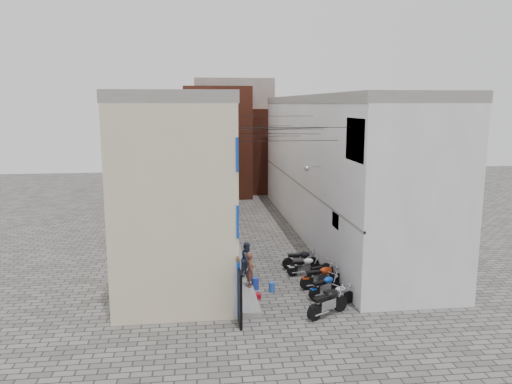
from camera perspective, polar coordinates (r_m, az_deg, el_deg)
name	(u,v)px	position (r m, az deg, el deg)	size (l,w,h in m)	color
ground	(301,316)	(20.88, 5.16, -13.96)	(90.00, 90.00, 0.00)	#514F4C
plinth	(228,233)	(32.77, -3.20, -4.73)	(0.90, 26.00, 0.25)	gray
building_left	(181,168)	(31.83, -8.54, 2.76)	(5.10, 27.00, 9.00)	beige
building_right	(335,165)	(33.15, 8.99, 3.05)	(5.94, 26.00, 9.00)	silver
building_far_brick_left	(217,142)	(46.80, -4.47, 5.77)	(6.00, 6.00, 10.00)	maroon
building_far_brick_right	(267,150)	(49.35, 1.27, 4.85)	(5.00, 6.00, 8.00)	maroon
building_far_concrete	(233,132)	(52.87, -2.60, 6.82)	(8.00, 5.00, 11.00)	gray
far_shopfront	(242,186)	(44.61, -1.67, 0.67)	(2.00, 0.30, 2.40)	black
overhead_wires	(273,130)	(26.62, 1.90, 7.13)	(5.80, 13.02, 1.32)	black
motorcycle_a	(328,301)	(20.80, 8.22, -12.24)	(0.68, 2.16, 1.25)	black
motorcycle_b	(337,294)	(21.86, 9.20, -11.46)	(0.56, 1.77, 1.03)	#B0B1B6
motorcycle_c	(325,285)	(22.76, 7.89, -10.48)	(0.58, 1.84, 1.07)	#0B3CAD
motorcycle_d	(322,276)	(23.67, 7.50, -9.44)	(0.67, 2.13, 1.23)	#A22B0B
motorcycle_e	(322,270)	(24.65, 7.57, -8.85)	(0.58, 1.82, 1.06)	black
motorcycle_f	(305,265)	(25.31, 5.57, -8.31)	(0.58, 1.83, 1.06)	silver
motorcycle_g	(301,259)	(26.21, 5.12, -7.58)	(0.61, 1.93, 1.12)	black
person_a	(250,270)	(22.92, -0.69, -8.87)	(0.58, 0.38, 1.60)	brown
person_b	(247,259)	(24.35, -0.99, -7.64)	(0.80, 0.63, 1.66)	#333A4C
water_jug_near	(272,287)	(23.20, 1.83, -10.80)	(0.28, 0.28, 0.44)	blue
water_jug_far	(255,283)	(23.48, -0.10, -10.41)	(0.35, 0.35, 0.55)	#213AA8
red_crate	(257,296)	(22.46, 0.07, -11.82)	(0.36, 0.27, 0.22)	#B10C1D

